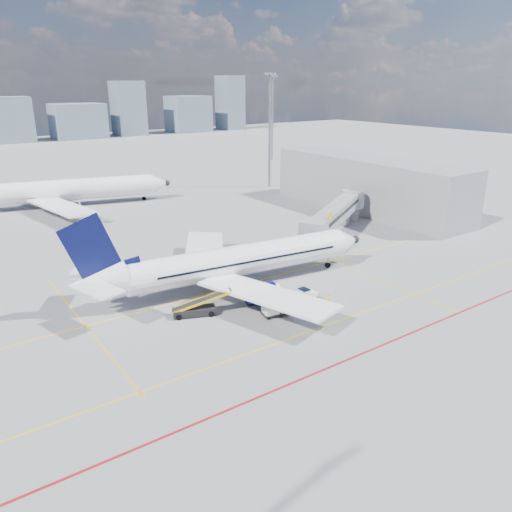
{
  "coord_description": "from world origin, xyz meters",
  "views": [
    {
      "loc": [
        -31.96,
        -39.23,
        23.47
      ],
      "look_at": [
        0.06,
        6.41,
        4.0
      ],
      "focal_mm": 35.0,
      "sensor_mm": 36.0,
      "label": 1
    }
  ],
  "objects_px": {
    "main_aircraft": "(230,263)",
    "cargo_dolly": "(278,306)",
    "belt_loader": "(196,309)",
    "second_aircraft": "(59,191)",
    "ramp_worker": "(329,300)",
    "baggage_tug": "(306,295)"
  },
  "relations": [
    {
      "from": "main_aircraft",
      "to": "cargo_dolly",
      "type": "relative_size",
      "value": 10.31
    },
    {
      "from": "cargo_dolly",
      "to": "main_aircraft",
      "type": "bearing_deg",
      "value": 102.32
    },
    {
      "from": "ramp_worker",
      "to": "main_aircraft",
      "type": "bearing_deg",
      "value": 42.35
    },
    {
      "from": "second_aircraft",
      "to": "ramp_worker",
      "type": "distance_m",
      "value": 66.39
    },
    {
      "from": "cargo_dolly",
      "to": "belt_loader",
      "type": "height_order",
      "value": "belt_loader"
    },
    {
      "from": "baggage_tug",
      "to": "belt_loader",
      "type": "distance_m",
      "value": 12.49
    },
    {
      "from": "cargo_dolly",
      "to": "ramp_worker",
      "type": "relative_size",
      "value": 2.36
    },
    {
      "from": "second_aircraft",
      "to": "belt_loader",
      "type": "xyz_separation_m",
      "value": [
        -1.54,
        -58.74,
        -2.54
      ]
    },
    {
      "from": "second_aircraft",
      "to": "belt_loader",
      "type": "height_order",
      "value": "second_aircraft"
    },
    {
      "from": "second_aircraft",
      "to": "belt_loader",
      "type": "distance_m",
      "value": 58.82
    },
    {
      "from": "baggage_tug",
      "to": "cargo_dolly",
      "type": "relative_size",
      "value": 0.67
    },
    {
      "from": "belt_loader",
      "to": "cargo_dolly",
      "type": "bearing_deg",
      "value": -12.74
    },
    {
      "from": "cargo_dolly",
      "to": "ramp_worker",
      "type": "distance_m",
      "value": 6.05
    },
    {
      "from": "main_aircraft",
      "to": "cargo_dolly",
      "type": "height_order",
      "value": "main_aircraft"
    },
    {
      "from": "second_aircraft",
      "to": "ramp_worker",
      "type": "bearing_deg",
      "value": -66.01
    },
    {
      "from": "main_aircraft",
      "to": "baggage_tug",
      "type": "relative_size",
      "value": 15.45
    },
    {
      "from": "second_aircraft",
      "to": "baggage_tug",
      "type": "xyz_separation_m",
      "value": [
        10.23,
        -62.92,
        -2.41
      ]
    },
    {
      "from": "baggage_tug",
      "to": "belt_loader",
      "type": "height_order",
      "value": "belt_loader"
    },
    {
      "from": "main_aircraft",
      "to": "belt_loader",
      "type": "xyz_separation_m",
      "value": [
        -7.06,
        -4.26,
        -2.54
      ]
    },
    {
      "from": "cargo_dolly",
      "to": "belt_loader",
      "type": "relative_size",
      "value": 0.57
    },
    {
      "from": "belt_loader",
      "to": "ramp_worker",
      "type": "xyz_separation_m",
      "value": [
        12.99,
        -6.61,
        0.1
      ]
    },
    {
      "from": "baggage_tug",
      "to": "ramp_worker",
      "type": "distance_m",
      "value": 2.72
    }
  ]
}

